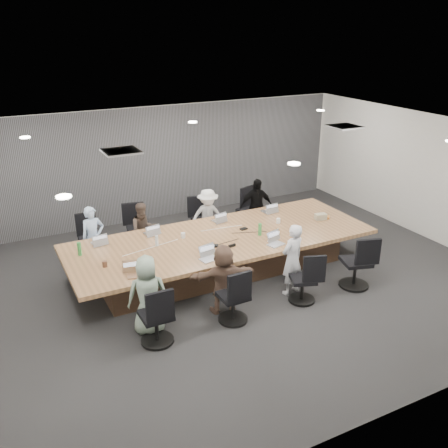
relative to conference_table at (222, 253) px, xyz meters
name	(u,v)px	position (x,y,z in m)	size (l,w,h in m)	color
floor	(233,281)	(0.00, -0.50, -0.40)	(10.00, 8.00, 0.00)	#2A2A2B
ceiling	(235,138)	(0.00, -0.50, 2.40)	(10.00, 8.00, 0.00)	white
wall_back	(158,163)	(0.00, 3.50, 1.00)	(10.00, 2.80, 0.00)	beige
wall_front	(396,322)	(0.00, -4.50, 1.00)	(10.00, 2.80, 0.00)	beige
wall_right	(430,178)	(5.00, -0.50, 1.00)	(8.00, 2.80, 0.00)	beige
curtain	(160,164)	(0.00, 3.42, 1.00)	(9.80, 0.04, 2.80)	#59595D
conference_table	(222,253)	(0.00, 0.00, 0.00)	(6.00, 2.20, 0.74)	#473021
chair_0	(91,243)	(-2.20, 1.70, -0.02)	(0.52, 0.52, 0.76)	black
chair_1	(139,232)	(-1.15, 1.70, 0.03)	(0.58, 0.58, 0.86)	black
chair_2	(202,223)	(0.34, 1.70, -0.04)	(0.49, 0.49, 0.72)	black
chair_3	(248,213)	(1.57, 1.70, -0.01)	(0.53, 0.53, 0.78)	black
chair_4	(156,320)	(-1.98, -1.70, 0.00)	(0.55, 0.55, 0.81)	black
chair_5	(233,300)	(-0.65, -1.70, -0.01)	(0.53, 0.53, 0.78)	black
chair_6	(303,283)	(0.74, -1.70, -0.03)	(0.50, 0.50, 0.74)	black
chair_7	(356,266)	(1.94, -1.70, 0.03)	(0.58, 0.58, 0.86)	black
person_0	(93,237)	(-2.20, 1.35, 0.24)	(0.47, 0.31, 1.29)	#ADC9EE
laptop_0	(100,243)	(-2.20, 0.80, 0.35)	(0.30, 0.20, 0.02)	#B2B2B7
person_1	(144,230)	(-1.15, 1.35, 0.20)	(0.58, 0.45, 1.20)	#493A31
laptop_1	(152,233)	(-1.15, 0.80, 0.35)	(0.30, 0.21, 0.02)	#B2B2B7
person_2	(208,217)	(0.34, 1.35, 0.24)	(0.82, 0.47, 1.27)	silver
laptop_2	(219,220)	(0.34, 0.80, 0.35)	(0.29, 0.20, 0.02)	#B2B2B7
person_3	(256,207)	(1.57, 1.35, 0.27)	(0.79, 0.33, 1.34)	black
laptop_3	(269,211)	(1.57, 0.80, 0.35)	(0.31, 0.21, 0.02)	#B2B2B7
person_4	(148,295)	(-1.98, -1.35, 0.26)	(0.65, 0.42, 1.32)	gray
laptop_4	(137,275)	(-1.98, -0.80, 0.35)	(0.31, 0.21, 0.02)	#8C6647
person_5	(223,279)	(-0.65, -1.35, 0.22)	(1.15, 0.36, 1.24)	brown
laptop_5	(209,259)	(-0.65, -0.80, 0.35)	(0.32, 0.22, 0.02)	#B2B2B7
person_6	(292,259)	(0.74, -1.35, 0.27)	(0.49, 0.32, 1.35)	silver
laptop_6	(276,244)	(0.74, -0.80, 0.35)	(0.31, 0.21, 0.02)	#B2B2B7
bottle_green_left	(79,249)	(-2.65, 0.42, 0.46)	(0.07, 0.07, 0.25)	green
bottle_green_right	(260,229)	(0.71, -0.26, 0.46)	(0.07, 0.07, 0.24)	green
bottle_clear	(157,241)	(-1.27, 0.19, 0.44)	(0.06, 0.06, 0.20)	silver
cup_white_far	(183,235)	(-0.69, 0.31, 0.39)	(0.08, 0.08, 0.10)	white
cup_white_near	(278,221)	(1.39, 0.11, 0.39)	(0.08, 0.08, 0.10)	white
mug_brown	(105,264)	(-2.37, -0.23, 0.39)	(0.09, 0.09, 0.10)	brown
mic_left	(214,246)	(-0.34, -0.34, 0.36)	(0.16, 0.11, 0.03)	black
mic_right	(244,229)	(0.57, 0.14, 0.35)	(0.14, 0.09, 0.03)	black
stapler	(232,245)	(-0.03, -0.50, 0.37)	(0.14, 0.04, 0.05)	black
canvas_bag	(321,217)	(2.30, -0.12, 0.40)	(0.24, 0.15, 0.13)	tan
snack_packet	(325,217)	(2.44, -0.09, 0.36)	(0.19, 0.13, 0.04)	#C06821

